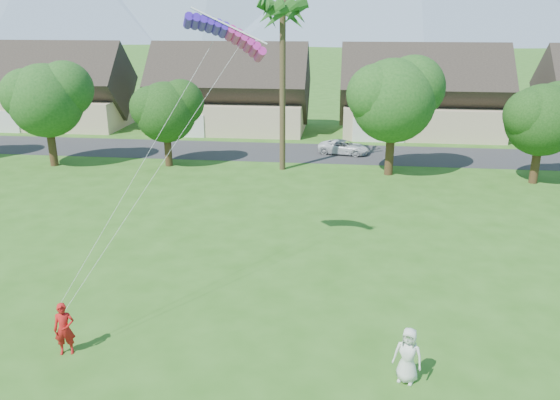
# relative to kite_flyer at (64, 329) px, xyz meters

# --- Properties ---
(street) EXTENTS (90.00, 7.00, 0.01)m
(street) POSITION_rel_kite_flyer_xyz_m (6.75, 30.35, -0.96)
(street) COLOR #2D2D30
(street) RESTS_ON ground
(kite_flyer) EXTENTS (0.81, 0.65, 1.93)m
(kite_flyer) POSITION_rel_kite_flyer_xyz_m (0.00, 0.00, 0.00)
(kite_flyer) COLOR red
(kite_flyer) RESTS_ON ground
(watcher) EXTENTS (1.08, 0.89, 1.91)m
(watcher) POSITION_rel_kite_flyer_xyz_m (11.64, -0.16, -0.01)
(watcher) COLOR silver
(watcher) RESTS_ON ground
(parked_car) EXTENTS (4.53, 2.73, 1.18)m
(parked_car) POSITION_rel_kite_flyer_xyz_m (9.38, 30.35, -0.37)
(parked_car) COLOR white
(parked_car) RESTS_ON ground
(houses_row) EXTENTS (72.75, 8.19, 8.86)m
(houses_row) POSITION_rel_kite_flyer_xyz_m (7.25, 39.35, 2.48)
(houses_row) COLOR beige
(houses_row) RESTS_ON ground
(tree_row) EXTENTS (62.27, 6.67, 8.45)m
(tree_row) POSITION_rel_kite_flyer_xyz_m (5.61, 24.27, 3.93)
(tree_row) COLOR #47301C
(tree_row) RESTS_ON ground
(fan_palm) EXTENTS (3.00, 3.00, 13.80)m
(fan_palm) POSITION_rel_kite_flyer_xyz_m (4.75, 24.85, 10.84)
(fan_palm) COLOR #4C3D26
(fan_palm) RESTS_ON ground
(parafoil_kite) EXTENTS (3.58, 1.31, 0.50)m
(parafoil_kite) POSITION_rel_kite_flyer_xyz_m (4.48, 7.31, 9.64)
(parafoil_kite) COLOR #411BCC
(parafoil_kite) RESTS_ON ground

